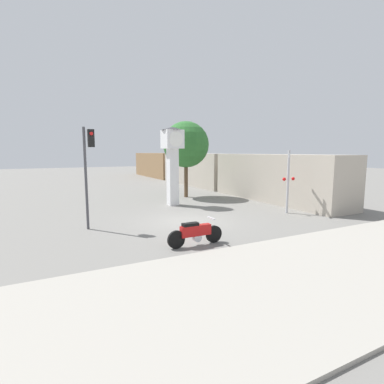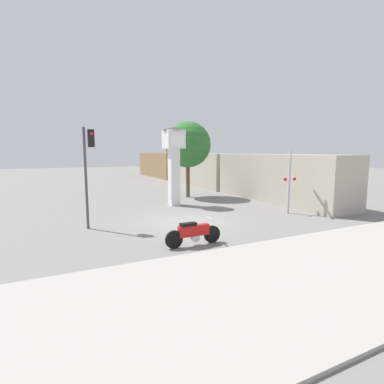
{
  "view_description": "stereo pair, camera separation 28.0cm",
  "coord_description": "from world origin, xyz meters",
  "views": [
    {
      "loc": [
        -6.8,
        -13.59,
        3.58
      ],
      "look_at": [
        0.25,
        0.06,
        1.51
      ],
      "focal_mm": 28.0,
      "sensor_mm": 36.0,
      "label": 1
    },
    {
      "loc": [
        -6.55,
        -13.72,
        3.58
      ],
      "look_at": [
        0.25,
        0.06,
        1.51
      ],
      "focal_mm": 28.0,
      "sensor_mm": 36.0,
      "label": 2
    }
  ],
  "objects": [
    {
      "name": "freight_train",
      "position": [
        8.72,
        15.25,
        1.7
      ],
      "size": [
        2.8,
        36.19,
        3.4
      ],
      "color": "#ADA393",
      "rests_on": "ground_plane"
    },
    {
      "name": "motorcycle",
      "position": [
        -1.57,
        -3.75,
        0.49
      ],
      "size": [
        2.33,
        0.5,
        1.03
      ],
      "rotation": [
        0.0,
        0.0,
        0.01
      ],
      "color": "black",
      "rests_on": "ground_plane"
    },
    {
      "name": "clock_tower",
      "position": [
        1.22,
        4.77,
        3.45
      ],
      "size": [
        1.45,
        1.45,
        5.21
      ],
      "color": "white",
      "rests_on": "ground_plane"
    },
    {
      "name": "traffic_light",
      "position": [
        -4.72,
        0.73,
        3.2
      ],
      "size": [
        0.5,
        0.35,
        4.69
      ],
      "color": "#47474C",
      "rests_on": "ground_plane"
    },
    {
      "name": "street_tree",
      "position": [
        3.63,
        7.63,
        4.13
      ],
      "size": [
        3.58,
        3.58,
        5.94
      ],
      "color": "brown",
      "rests_on": "ground_plane"
    },
    {
      "name": "sidewalk_strip",
      "position": [
        0.0,
        -7.75,
        0.05
      ],
      "size": [
        36.0,
        6.0,
        0.1
      ],
      "color": "#9E998E",
      "rests_on": "ground_plane"
    },
    {
      "name": "ground_plane",
      "position": [
        0.0,
        0.0,
        0.0
      ],
      "size": [
        120.0,
        120.0,
        0.0
      ],
      "primitive_type": "plane",
      "color": "slate"
    },
    {
      "name": "railroad_crossing_signal",
      "position": [
        6.11,
        -0.77,
        2.01
      ],
      "size": [
        0.9,
        0.82,
        3.67
      ],
      "color": "#B7B7BC",
      "rests_on": "ground_plane"
    }
  ]
}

